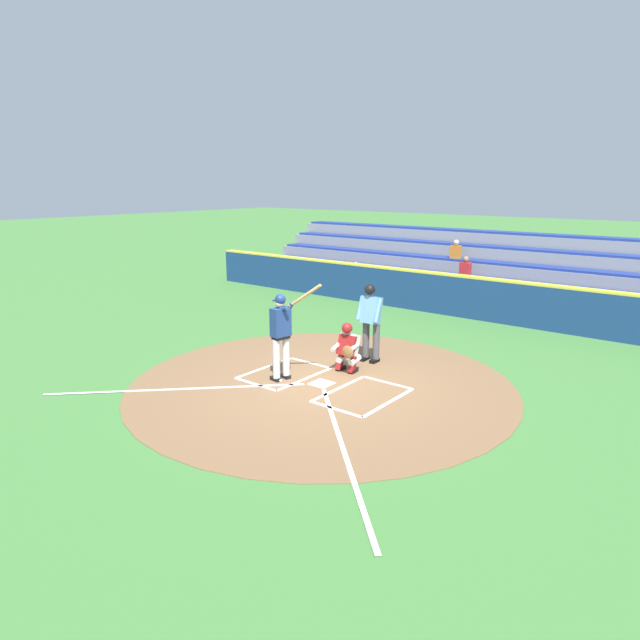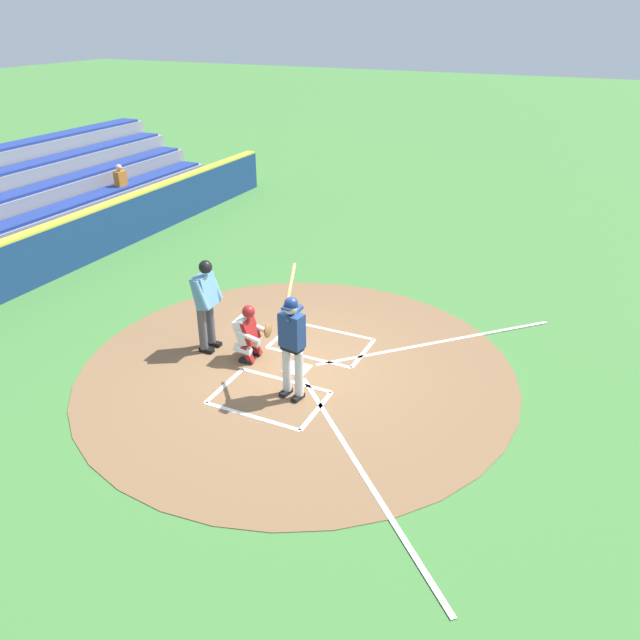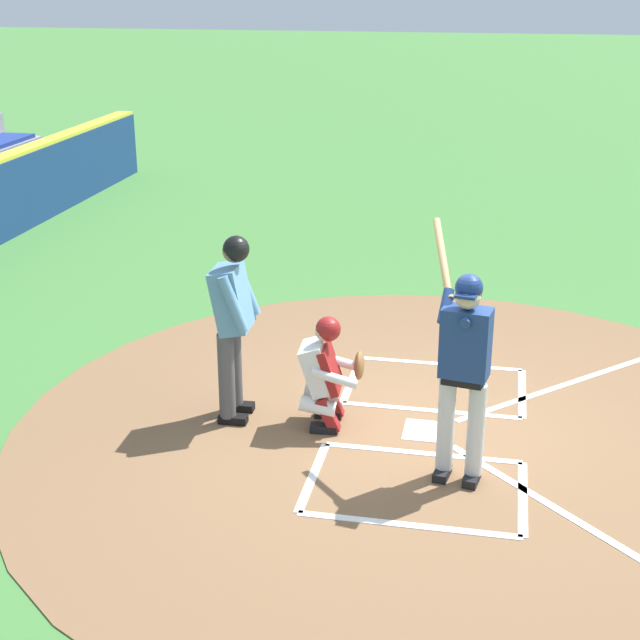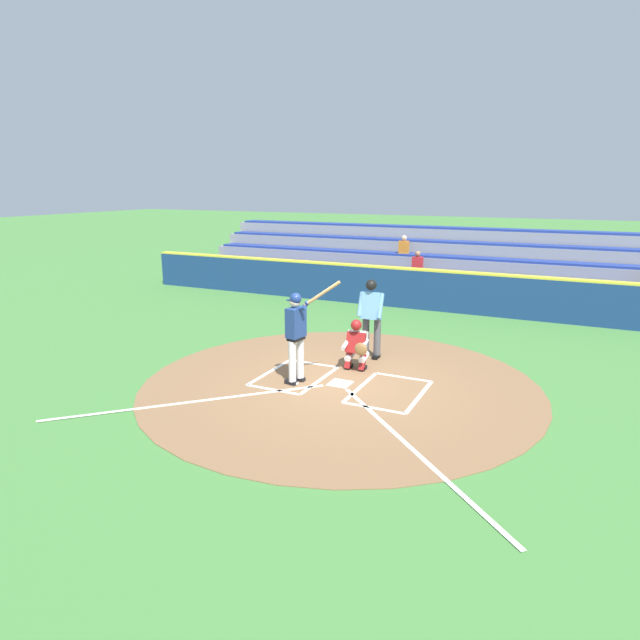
# 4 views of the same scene
# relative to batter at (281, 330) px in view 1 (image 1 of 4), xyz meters

# --- Properties ---
(ground_plane) EXTENTS (120.00, 120.00, 0.00)m
(ground_plane) POSITION_rel_batter_xyz_m (-0.81, -0.34, -1.10)
(ground_plane) COLOR #427A38
(dirt_circle) EXTENTS (8.00, 8.00, 0.01)m
(dirt_circle) POSITION_rel_batter_xyz_m (-0.81, -0.34, -1.09)
(dirt_circle) COLOR brown
(dirt_circle) RESTS_ON ground
(home_plate_and_chalk) EXTENTS (7.93, 4.91, 0.01)m
(home_plate_and_chalk) POSITION_rel_batter_xyz_m (-0.81, 0.54, -1.08)
(home_plate_and_chalk) COLOR white
(home_plate_and_chalk) RESTS_ON dirt_circle
(batter) EXTENTS (1.02, 0.59, 2.13)m
(batter) POSITION_rel_batter_xyz_m (0.00, 0.00, 0.00)
(batter) COLOR silver
(batter) RESTS_ON ground
(catcher) EXTENTS (0.62, 0.61, 1.13)m
(catcher) POSITION_rel_batter_xyz_m (-0.77, -1.31, -0.51)
(catcher) COLOR black
(catcher) RESTS_ON ground
(plate_umpire) EXTENTS (0.59, 0.42, 1.86)m
(plate_umpire) POSITION_rel_batter_xyz_m (-0.76, -2.22, -0.02)
(plate_umpire) COLOR #4C4C51
(plate_umpire) RESTS_ON ground
(baseball) EXTENTS (0.07, 0.07, 0.07)m
(baseball) POSITION_rel_batter_xyz_m (-0.05, 0.12, -1.06)
(baseball) COLOR white
(baseball) RESTS_ON ground
(backstop_wall) EXTENTS (22.00, 0.36, 1.31)m
(backstop_wall) POSITION_rel_batter_xyz_m (-0.81, -7.84, -0.45)
(backstop_wall) COLOR navy
(backstop_wall) RESTS_ON ground
(bleacher_stand) EXTENTS (20.00, 4.25, 2.33)m
(bleacher_stand) POSITION_rel_batter_xyz_m (-0.81, -11.10, -0.25)
(bleacher_stand) COLOR gray
(bleacher_stand) RESTS_ON ground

